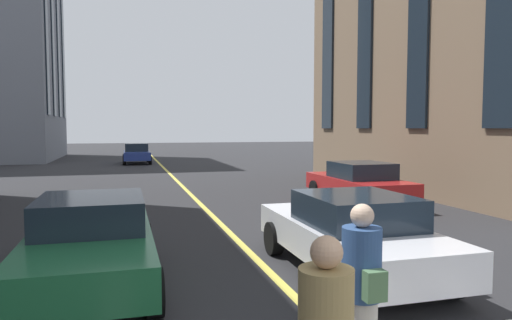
# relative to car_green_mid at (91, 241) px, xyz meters

# --- Properties ---
(lane_centre_line) EXTENTS (80.00, 0.16, 0.01)m
(lane_centre_line) POSITION_rel_car_green_mid_xyz_m (13.03, -2.86, -0.70)
(lane_centre_line) COLOR #D8C64C
(lane_centre_line) RESTS_ON ground_plane
(car_green_mid) EXTENTS (4.40, 1.95, 1.37)m
(car_green_mid) POSITION_rel_car_green_mid_xyz_m (0.00, 0.00, 0.00)
(car_green_mid) COLOR #1E6038
(car_green_mid) RESTS_ON ground_plane
(car_blue_parked_a) EXTENTS (3.90, 1.89, 1.40)m
(car_blue_parked_a) POSITION_rel_car_green_mid_xyz_m (25.88, -1.35, -0.00)
(car_blue_parked_a) COLOR navy
(car_blue_parked_a) RESTS_ON ground_plane
(car_red_parked_b) EXTENTS (4.40, 1.95, 1.37)m
(car_red_parked_b) POSITION_rel_car_green_mid_xyz_m (5.86, -7.76, 0.00)
(car_red_parked_b) COLOR #B21E1E
(car_red_parked_b) RESTS_ON ground_plane
(car_white_near) EXTENTS (4.40, 1.95, 1.37)m
(car_white_near) POSITION_rel_car_green_mid_xyz_m (-0.59, -4.14, 0.00)
(car_white_near) COLOR silver
(car_white_near) RESTS_ON ground_plane
(pedestrian_near) EXTENTS (0.50, 0.38, 1.73)m
(pedestrian_near) POSITION_rel_car_green_mid_xyz_m (-3.62, -2.68, 0.17)
(pedestrian_near) COLOR beige
(pedestrian_near) RESTS_ON ground_plane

